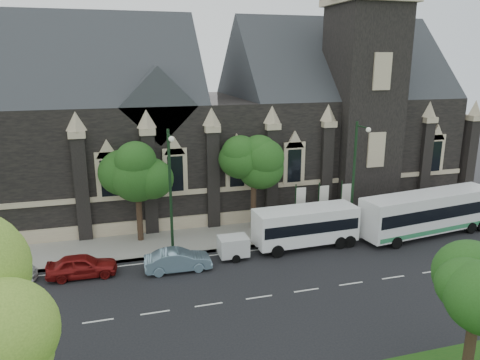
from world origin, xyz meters
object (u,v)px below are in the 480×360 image
object	(u,v)px
tree_walk_left	(139,168)
car_far_red	(82,266)
box_trailer	(233,246)
tree_park_east	(479,285)
street_lamp_mid	(171,187)
banner_flag_right	(344,200)
sedan	(178,260)
street_lamp_near	(355,173)
banner_flag_left	(299,204)
tour_coach	(428,212)
banner_flag_center	(322,202)
shuttle_bus	(306,225)
tree_walk_right	(256,159)

from	to	relation	value
tree_walk_left	car_far_red	bearing A→B (deg)	-129.78
box_trailer	tree_park_east	bearing A→B (deg)	-67.19
street_lamp_mid	banner_flag_right	bearing A→B (deg)	7.60
tree_park_east	street_lamp_mid	world-z (taller)	street_lamp_mid
sedan	tree_walk_left	bearing A→B (deg)	18.35
street_lamp_near	banner_flag_left	xyz separation A→B (m)	(-3.71, 1.91, -2.73)
street_lamp_near	banner_flag_right	bearing A→B (deg)	81.44
tree_walk_left	banner_flag_left	distance (m)	12.66
tour_coach	tree_park_east	bearing A→B (deg)	-130.15
tree_walk_left	tour_coach	distance (m)	22.54
street_lamp_near	car_far_red	xyz separation A→B (m)	(-20.00, -1.44, -4.37)
tree_walk_left	sedan	xyz separation A→B (m)	(1.80, -5.89, -5.02)
banner_flag_left	banner_flag_right	bearing A→B (deg)	0.00
banner_flag_right	street_lamp_near	bearing A→B (deg)	-98.56
tree_park_east	banner_flag_center	world-z (taller)	tree_park_east
tree_walk_left	street_lamp_near	world-z (taller)	street_lamp_near
tree_park_east	car_far_red	world-z (taller)	tree_park_east
tour_coach	car_far_red	xyz separation A→B (m)	(-25.83, -0.03, -1.12)
street_lamp_near	shuttle_bus	bearing A→B (deg)	-168.40
banner_flag_center	tour_coach	bearing A→B (deg)	-23.71
banner_flag_right	car_far_red	size ratio (longest dim) A/B	0.92
street_lamp_mid	tour_coach	size ratio (longest dim) A/B	0.75
tour_coach	shuttle_bus	bearing A→B (deg)	169.72
banner_flag_left	box_trailer	bearing A→B (deg)	-152.00
street_lamp_mid	sedan	world-z (taller)	street_lamp_mid
street_lamp_near	shuttle_bus	distance (m)	5.59
tree_walk_right	car_far_red	size ratio (longest dim) A/B	1.80
shuttle_bus	car_far_red	bearing A→B (deg)	179.98
tree_park_east	street_lamp_near	xyz separation A→B (m)	(3.82, 16.42, 0.49)
street_lamp_mid	car_far_red	bearing A→B (deg)	-166.52
shuttle_bus	box_trailer	distance (m)	5.75
tour_coach	banner_flag_right	bearing A→B (deg)	141.76
tree_park_east	banner_flag_left	bearing A→B (deg)	89.65
tree_walk_right	shuttle_bus	distance (m)	6.57
box_trailer	tour_coach	bearing A→B (deg)	0.50
tree_walk_right	sedan	bearing A→B (deg)	-140.71
banner_flag_left	shuttle_bus	size ratio (longest dim) A/B	0.52
tree_walk_right	banner_flag_right	xyz separation A→B (m)	(7.08, -1.71, -3.43)
tree_walk_left	street_lamp_mid	distance (m)	4.08
tree_park_east	box_trailer	world-z (taller)	tree_park_east
banner_flag_center	tour_coach	world-z (taller)	banner_flag_center
street_lamp_near	car_far_red	bearing A→B (deg)	-175.89
banner_flag_right	tree_park_east	bearing A→B (deg)	-102.65
shuttle_bus	banner_flag_center	bearing A→B (deg)	44.73
street_lamp_mid	tree_walk_left	bearing A→B (deg)	116.47
street_lamp_near	banner_flag_right	distance (m)	3.34
tree_park_east	shuttle_bus	bearing A→B (deg)	91.93
banner_flag_right	tour_coach	distance (m)	6.48
street_lamp_near	tour_coach	bearing A→B (deg)	-13.56
street_lamp_mid	box_trailer	world-z (taller)	street_lamp_mid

